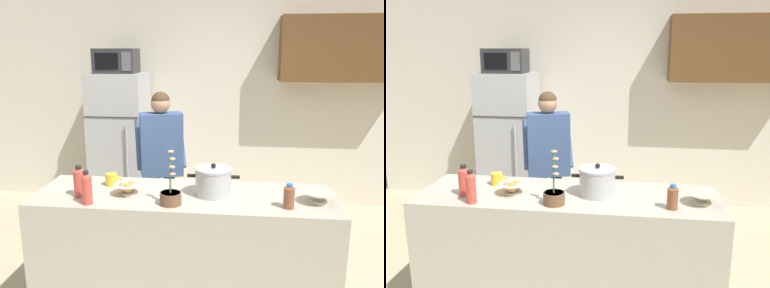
# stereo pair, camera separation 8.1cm
# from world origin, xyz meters

# --- Properties ---
(back_wall_unit) EXTENTS (6.00, 0.48, 2.60)m
(back_wall_unit) POSITION_xyz_m (0.27, 2.26, 1.41)
(back_wall_unit) COLOR silver
(back_wall_unit) RESTS_ON ground
(kitchen_island) EXTENTS (2.21, 0.68, 0.92)m
(kitchen_island) POSITION_xyz_m (0.00, 0.00, 0.46)
(kitchen_island) COLOR #BCB7A8
(kitchen_island) RESTS_ON ground
(refrigerator) EXTENTS (0.64, 0.68, 1.69)m
(refrigerator) POSITION_xyz_m (-1.03, 1.85, 0.85)
(refrigerator) COLOR #B7BABF
(refrigerator) RESTS_ON ground
(microwave) EXTENTS (0.48, 0.37, 0.28)m
(microwave) POSITION_xyz_m (-1.03, 1.83, 1.83)
(microwave) COLOR #2D2D30
(microwave) RESTS_ON refrigerator
(person_near_pot) EXTENTS (0.56, 0.51, 1.58)m
(person_near_pot) POSITION_xyz_m (-0.34, 0.92, 0.98)
(person_near_pot) COLOR #33384C
(person_near_pot) RESTS_ON ground
(cooking_pot) EXTENTS (0.38, 0.27, 0.24)m
(cooking_pot) POSITION_xyz_m (0.22, 0.01, 1.02)
(cooking_pot) COLOR silver
(cooking_pot) RESTS_ON kitchen_island
(coffee_mug) EXTENTS (0.13, 0.09, 0.10)m
(coffee_mug) POSITION_xyz_m (-0.59, 0.13, 0.97)
(coffee_mug) COLOR yellow
(coffee_mug) RESTS_ON kitchen_island
(bread_bowl) EXTENTS (0.21, 0.21, 0.10)m
(bread_bowl) POSITION_xyz_m (-0.41, -0.05, 0.97)
(bread_bowl) COLOR beige
(bread_bowl) RESTS_ON kitchen_island
(empty_bowl) EXTENTS (0.22, 0.22, 0.08)m
(empty_bowl) POSITION_xyz_m (0.95, -0.06, 0.97)
(empty_bowl) COLOR beige
(empty_bowl) RESTS_ON kitchen_island
(bottle_near_edge) EXTENTS (0.08, 0.08, 0.23)m
(bottle_near_edge) POSITION_xyz_m (-0.74, -0.13, 1.03)
(bottle_near_edge) COLOR #D84C3F
(bottle_near_edge) RESTS_ON kitchen_island
(bottle_mid_counter) EXTENTS (0.07, 0.07, 0.17)m
(bottle_mid_counter) POSITION_xyz_m (0.74, -0.18, 1.00)
(bottle_mid_counter) COLOR brown
(bottle_mid_counter) RESTS_ON kitchen_island
(bottle_far_corner) EXTENTS (0.07, 0.07, 0.24)m
(bottle_far_corner) POSITION_xyz_m (-0.64, -0.26, 1.04)
(bottle_far_corner) COLOR #D84C3F
(bottle_far_corner) RESTS_ON kitchen_island
(potted_orchid) EXTENTS (0.15, 0.15, 0.39)m
(potted_orchid) POSITION_xyz_m (-0.06, -0.20, 0.98)
(potted_orchid) COLOR brown
(potted_orchid) RESTS_ON kitchen_island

